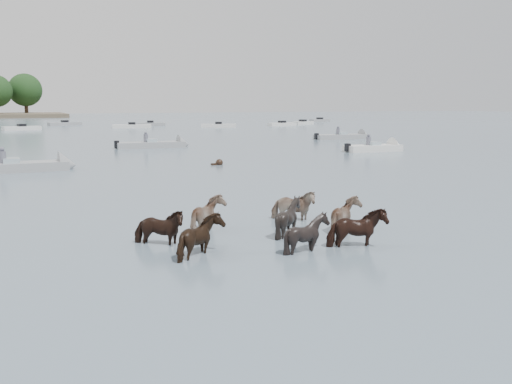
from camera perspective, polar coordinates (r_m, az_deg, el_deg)
name	(u,v)px	position (r m, az deg, el deg)	size (l,w,h in m)	color
ground	(191,266)	(12.12, -6.88, -7.77)	(400.00, 400.00, 0.00)	#495A6A
pony_herd	(271,225)	(14.37, 1.58, -3.51)	(6.72, 4.67, 1.25)	black
swimming_pony	(219,163)	(31.85, -3.96, 3.05)	(0.72, 0.44, 0.44)	black
motorboat_b	(28,167)	(31.33, -22.82, 2.47)	(6.27, 1.78, 1.92)	gray
motorboat_c	(161,145)	(45.19, -9.98, 4.92)	(6.12, 1.72, 1.92)	gray
motorboat_d	(381,148)	(42.21, 12.98, 4.53)	(5.02, 1.80, 1.92)	silver
motorboat_e	(348,137)	(56.22, 9.67, 5.75)	(6.29, 1.93, 1.92)	gray
distant_flotilla	(41,126)	(86.38, -21.69, 6.44)	(105.49, 25.53, 0.93)	gray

